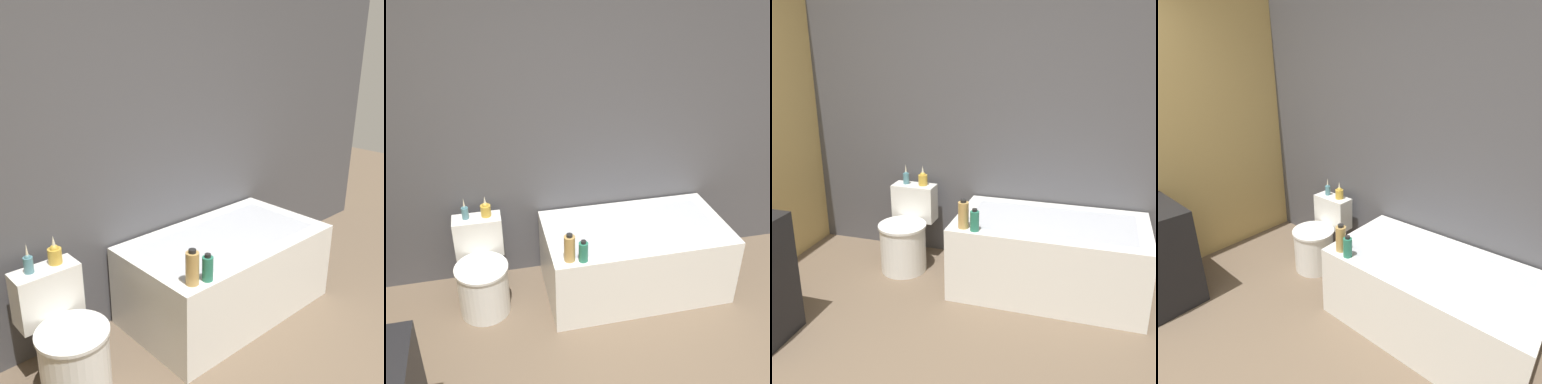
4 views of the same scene
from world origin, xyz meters
TOP-DOWN VIEW (x-y plane):
  - wall_back_tiled at (0.00, 2.27)m, footprint 6.40×0.06m
  - bathtub at (0.81, 1.83)m, footprint 1.43×0.79m
  - toilet at (-0.40, 1.86)m, footprint 0.40×0.56m
  - vase_gold at (-0.48, 2.08)m, footprint 0.05×0.05m
  - vase_silver at (-0.32, 2.09)m, footprint 0.08×0.08m
  - shampoo_bottle_tall at (0.22, 1.52)m, footprint 0.08×0.08m
  - shampoo_bottle_short at (0.31, 1.49)m, footprint 0.06×0.06m

SIDE VIEW (x-z plane):
  - toilet at x=-0.40m, z-range -0.05..0.62m
  - bathtub at x=0.81m, z-range 0.00..0.58m
  - shampoo_bottle_short at x=0.31m, z-range 0.57..0.74m
  - shampoo_bottle_tall at x=0.22m, z-range 0.57..0.78m
  - vase_gold at x=-0.48m, z-range 0.65..0.82m
  - vase_silver at x=-0.32m, z-range 0.65..0.82m
  - wall_back_tiled at x=0.00m, z-range 0.00..2.60m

